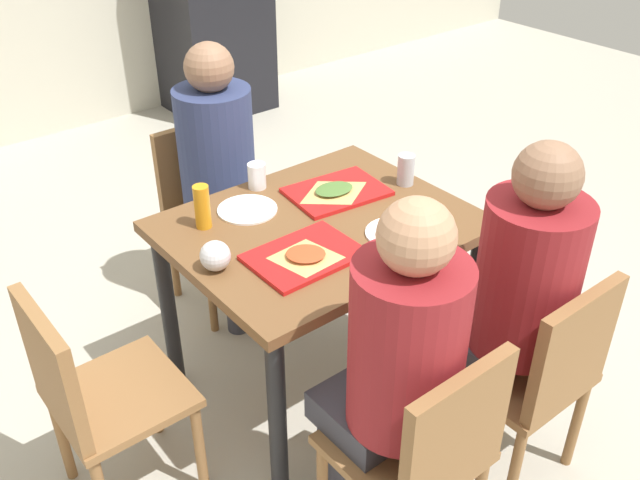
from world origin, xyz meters
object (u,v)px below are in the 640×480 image
chair_near_right (539,370)px  foil_bundle (215,256)px  person_in_red (396,358)px  condiment_bottle (202,207)px  chair_left_end (92,392)px  chair_near_left (426,450)px  tray_red_far (337,192)px  person_in_brown_jacket (516,288)px  pizza_slice_b (334,191)px  tray_red_near (305,256)px  pizza_slice_a (306,255)px  plastic_cup_b (396,251)px  main_table (320,247)px  person_far_side (222,165)px  paper_plate_near_edge (397,233)px  paper_plate_center (247,209)px  chair_far_side (209,203)px  plastic_cup_a (257,176)px  soda_can (406,170)px

chair_near_right → foil_bundle: size_ratio=8.32×
person_in_red → condiment_bottle: 0.90m
chair_left_end → foil_bundle: size_ratio=8.32×
chair_near_right → chair_near_left: bearing=180.0°
tray_red_far → condiment_bottle: condiment_bottle is taller
chair_near_left → person_in_brown_jacket: size_ratio=0.67×
chair_near_right → pizza_slice_b: size_ratio=3.60×
person_in_brown_jacket → tray_red_near: 0.68m
pizza_slice_a → pizza_slice_b: 0.45m
plastic_cup_b → foil_bundle: 0.58m
main_table → condiment_bottle: 0.45m
person_in_brown_jacket → person_far_side: 1.35m
main_table → pizza_slice_a: size_ratio=4.26×
person_in_red → paper_plate_near_edge: 0.60m
person_in_red → person_in_brown_jacket: 0.52m
pizza_slice_a → plastic_cup_b: bearing=-40.5°
paper_plate_near_edge → person_in_brown_jacket: bearing=-76.5°
paper_plate_center → pizza_slice_b: size_ratio=0.95×
chair_far_side → tray_red_far: 0.76m
chair_near_right → foil_bundle: foil_bundle is taller
plastic_cup_a → person_in_brown_jacket: bearing=-74.3°
chair_near_left → soda_can: size_ratio=6.82×
tray_red_far → condiment_bottle: size_ratio=2.25×
chair_near_right → chair_far_side: bearing=99.2°
tray_red_far → paper_plate_center: tray_red_far is taller
person_in_red → person_far_side: size_ratio=1.00×
chair_near_left → paper_plate_center: 1.08m
tray_red_near → chair_near_right: bearing=-56.0°
tray_red_near → chair_left_end: bearing=168.5°
person_in_red → plastic_cup_b: 0.43m
paper_plate_near_edge → foil_bundle: (-0.60, 0.21, 0.05)m
chair_near_left → person_in_brown_jacket: 0.59m
pizza_slice_a → pizza_slice_b: (0.35, 0.28, 0.00)m
chair_far_side → chair_near_right: bearing=-80.8°
chair_near_left → tray_red_near: (0.08, 0.66, 0.28)m
main_table → person_in_red: size_ratio=0.84×
person_far_side → tray_red_far: bearing=-71.3°
chair_near_right → person_in_red: (-0.52, 0.14, 0.25)m
chair_far_side → tray_red_near: (-0.18, -0.95, 0.28)m
paper_plate_center → soda_can: size_ratio=1.80×
chair_far_side → paper_plate_center: bearing=-105.2°
foil_bundle → paper_plate_center: bearing=41.3°
paper_plate_center → condiment_bottle: bearing=180.0°
chair_far_side → person_in_brown_jacket: 1.51m
chair_near_right → foil_bundle: bearing=131.9°
plastic_cup_a → foil_bundle: same height
plastic_cup_a → chair_near_right: bearing=-76.1°
chair_far_side → person_in_brown_jacket: size_ratio=0.67×
tray_red_far → pizza_slice_b: 0.03m
main_table → plastic_cup_a: size_ratio=10.41×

